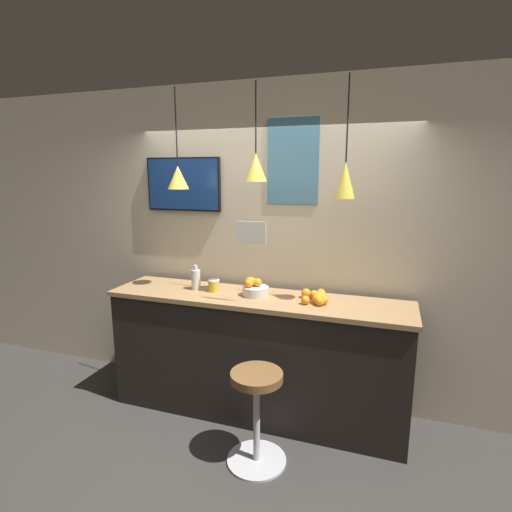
% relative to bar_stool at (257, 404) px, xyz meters
% --- Properties ---
extents(ground_plane, '(14.00, 14.00, 0.00)m').
position_rel_bar_stool_xyz_m(ground_plane, '(-0.21, -0.06, -0.47)').
color(ground_plane, '#33302D').
extents(back_wall, '(8.00, 0.06, 2.90)m').
position_rel_bar_stool_xyz_m(back_wall, '(-0.21, 1.00, 0.98)').
color(back_wall, beige).
rests_on(back_wall, ground_plane).
extents(service_counter, '(2.58, 0.59, 1.08)m').
position_rel_bar_stool_xyz_m(service_counter, '(-0.21, 0.59, 0.07)').
color(service_counter, black).
rests_on(service_counter, ground_plane).
extents(bar_stool, '(0.44, 0.44, 0.72)m').
position_rel_bar_stool_xyz_m(bar_stool, '(0.00, 0.00, 0.00)').
color(bar_stool, '#B7B7BC').
rests_on(bar_stool, ground_plane).
extents(fruit_bowl, '(0.22, 0.22, 0.16)m').
position_rel_bar_stool_xyz_m(fruit_bowl, '(-0.23, 0.62, 0.67)').
color(fruit_bowl, beige).
rests_on(fruit_bowl, service_counter).
extents(orange_pile, '(0.24, 0.28, 0.09)m').
position_rel_bar_stool_xyz_m(orange_pile, '(0.30, 0.63, 0.65)').
color(orange_pile, orange).
rests_on(orange_pile, service_counter).
extents(juice_bottle, '(0.08, 0.08, 0.22)m').
position_rel_bar_stool_xyz_m(juice_bottle, '(-0.78, 0.62, 0.71)').
color(juice_bottle, silver).
rests_on(juice_bottle, service_counter).
extents(spread_jar, '(0.10, 0.10, 0.10)m').
position_rel_bar_stool_xyz_m(spread_jar, '(-0.61, 0.62, 0.66)').
color(spread_jar, gold).
rests_on(spread_jar, service_counter).
extents(pendant_lamp_left, '(0.18, 0.18, 0.83)m').
position_rel_bar_stool_xyz_m(pendant_lamp_left, '(-0.91, 0.59, 1.60)').
color(pendant_lamp_left, black).
extents(pendant_lamp_middle, '(0.18, 0.18, 0.76)m').
position_rel_bar_stool_xyz_m(pendant_lamp_middle, '(-0.21, 0.59, 1.68)').
color(pendant_lamp_middle, black).
extents(pendant_lamp_right, '(0.15, 0.15, 0.88)m').
position_rel_bar_stool_xyz_m(pendant_lamp_right, '(0.49, 0.59, 1.59)').
color(pendant_lamp_right, black).
extents(mounted_tv, '(0.76, 0.04, 0.50)m').
position_rel_bar_stool_xyz_m(mounted_tv, '(-1.05, 0.95, 1.53)').
color(mounted_tv, black).
extents(hanging_menu_board, '(0.24, 0.01, 0.17)m').
position_rel_bar_stool_xyz_m(hanging_menu_board, '(-0.18, 0.38, 1.19)').
color(hanging_menu_board, silver).
extents(wall_poster, '(0.45, 0.01, 0.73)m').
position_rel_bar_stool_xyz_m(wall_poster, '(0.00, 0.96, 1.73)').
color(wall_poster, teal).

